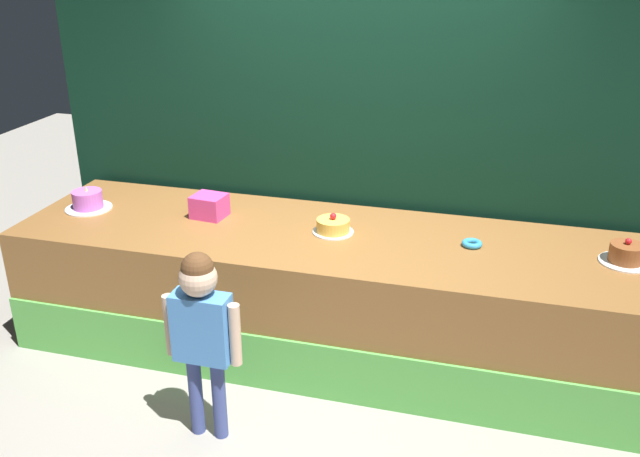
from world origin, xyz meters
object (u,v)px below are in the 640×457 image
cake_left (88,201)px  child_figure (202,322)px  donut (472,244)px  cake_center (333,226)px  cake_right (626,254)px  pink_box (209,206)px

cake_left → child_figure: bearing=-38.0°
child_figure → donut: (1.33, 1.12, 0.13)m
cake_center → cake_right: size_ratio=0.91×
cake_left → cake_right: bearing=1.2°
donut → cake_left: (-2.67, -0.08, 0.04)m
pink_box → cake_right: cake_right is taller
cake_left → cake_right: 3.56m
donut → cake_right: (0.89, 0.00, 0.04)m
child_figure → pink_box: bearing=111.4°
pink_box → cake_right: 2.67m
cake_left → pink_box: bearing=6.2°
cake_right → cake_left: bearing=-178.8°
child_figure → cake_right: 2.50m
donut → pink_box: bearing=179.4°
pink_box → donut: 1.78m
child_figure → cake_right: (2.22, 1.12, 0.17)m
donut → cake_left: size_ratio=0.39×
cake_right → cake_center: bearing=-179.2°
cake_center → child_figure: bearing=-111.9°
pink_box → cake_center: (0.89, -0.04, -0.03)m
donut → cake_right: bearing=0.0°
cake_left → cake_center: size_ratio=1.21×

